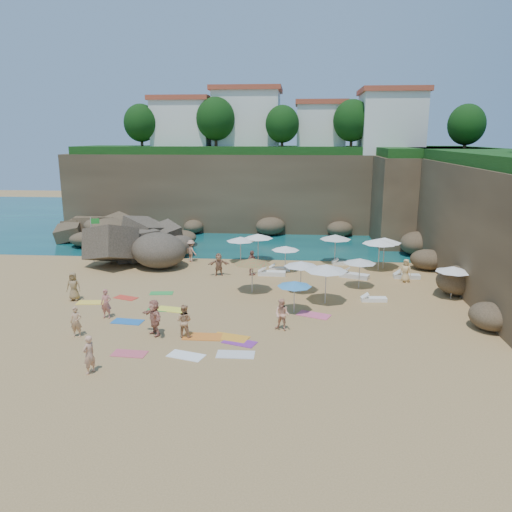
# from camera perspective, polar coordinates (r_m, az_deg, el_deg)

# --- Properties ---
(ground) EXTENTS (120.00, 120.00, 0.00)m
(ground) POSITION_cam_1_polar(r_m,az_deg,el_deg) (31.36, -4.12, -4.76)
(ground) COLOR tan
(ground) RESTS_ON ground
(seawater) EXTENTS (120.00, 120.00, 0.00)m
(seawater) POSITION_cam_1_polar(r_m,az_deg,el_deg) (60.39, 0.25, 4.17)
(seawater) COLOR #0C4751
(seawater) RESTS_ON ground
(cliff_back) EXTENTS (44.00, 8.00, 8.00)m
(cliff_back) POSITION_cam_1_polar(r_m,az_deg,el_deg) (54.78, 1.94, 7.42)
(cliff_back) COLOR brown
(cliff_back) RESTS_ON ground
(cliff_right) EXTENTS (8.00, 30.00, 8.00)m
(cliff_right) POSITION_cam_1_polar(r_m,az_deg,el_deg) (40.46, 25.47, 3.94)
(cliff_right) COLOR brown
(cliff_right) RESTS_ON ground
(cliff_corner) EXTENTS (10.00, 12.00, 8.00)m
(cliff_corner) POSITION_cam_1_polar(r_m,az_deg,el_deg) (51.24, 18.75, 6.29)
(cliff_corner) COLOR brown
(cliff_corner) RESTS_ON ground
(rock_promontory) EXTENTS (12.00, 7.00, 2.00)m
(rock_promontory) POSITION_cam_1_polar(r_m,az_deg,el_deg) (49.04, -14.01, 1.56)
(rock_promontory) COLOR brown
(rock_promontory) RESTS_ON ground
(clifftop_buildings) EXTENTS (28.48, 9.48, 7.00)m
(clifftop_buildings) POSITION_cam_1_polar(r_m,az_deg,el_deg) (55.24, 3.08, 14.98)
(clifftop_buildings) COLOR white
(clifftop_buildings) RESTS_ON cliff_back
(clifftop_trees) EXTENTS (35.60, 23.82, 4.40)m
(clifftop_trees) POSITION_cam_1_polar(r_m,az_deg,el_deg) (48.94, 5.04, 15.16)
(clifftop_trees) COLOR #11380F
(clifftop_trees) RESTS_ON ground
(marina_masts) EXTENTS (3.10, 0.10, 6.00)m
(marina_masts) POSITION_cam_1_polar(r_m,az_deg,el_deg) (63.45, -14.88, 6.90)
(marina_masts) COLOR white
(marina_masts) RESTS_ON ground
(rock_outcrop) EXTENTS (8.80, 7.62, 2.97)m
(rock_outcrop) POSITION_cam_1_polar(r_m,az_deg,el_deg) (41.59, -11.02, -0.39)
(rock_outcrop) COLOR brown
(rock_outcrop) RESTS_ON ground
(flag_pole) EXTENTS (0.69, 0.25, 3.63)m
(flag_pole) POSITION_cam_1_polar(r_m,az_deg,el_deg) (41.50, -18.11, 2.43)
(flag_pole) COLOR silver
(flag_pole) RESTS_ON ground
(parasol_0) EXTENTS (2.24, 2.24, 2.12)m
(parasol_0) POSITION_cam_1_polar(r_m,az_deg,el_deg) (39.33, -1.78, 1.96)
(parasol_0) COLOR silver
(parasol_0) RESTS_ON ground
(parasol_1) EXTENTS (2.36, 2.36, 2.24)m
(parasol_1) POSITION_cam_1_polar(r_m,az_deg,el_deg) (39.89, 0.24, 2.29)
(parasol_1) COLOR silver
(parasol_1) RESTS_ON ground
(parasol_2) EXTENTS (2.46, 2.46, 2.33)m
(parasol_2) POSITION_cam_1_polar(r_m,az_deg,el_deg) (39.60, 9.07, 2.17)
(parasol_2) COLOR silver
(parasol_2) RESTS_ON ground
(parasol_3) EXTENTS (2.57, 2.57, 2.43)m
(parasol_3) POSITION_cam_1_polar(r_m,az_deg,el_deg) (38.18, 13.96, 1.65)
(parasol_3) COLOR silver
(parasol_3) RESTS_ON ground
(parasol_4) EXTENTS (2.53, 2.53, 2.39)m
(parasol_4) POSITION_cam_1_polar(r_m,az_deg,el_deg) (38.85, 14.49, 1.77)
(parasol_4) COLOR silver
(parasol_4) RESTS_ON ground
(parasol_5) EXTENTS (2.06, 2.06, 1.95)m
(parasol_5) POSITION_cam_1_polar(r_m,az_deg,el_deg) (36.85, 3.38, 0.91)
(parasol_5) COLOR silver
(parasol_5) RESTS_ON ground
(parasol_6) EXTENTS (2.39, 2.39, 2.26)m
(parasol_6) POSITION_cam_1_polar(r_m,az_deg,el_deg) (31.76, -0.45, -0.59)
(parasol_6) COLOR silver
(parasol_6) RESTS_ON ground
(parasol_7) EXTENTS (2.20, 2.20, 2.08)m
(parasol_7) POSITION_cam_1_polar(r_m,az_deg,el_deg) (31.92, 5.18, -0.89)
(parasol_7) COLOR silver
(parasol_7) RESTS_ON ground
(parasol_8) EXTENTS (2.18, 2.18, 2.06)m
(parasol_8) POSITION_cam_1_polar(r_m,az_deg,el_deg) (32.90, 21.65, -1.41)
(parasol_8) COLOR silver
(parasol_8) RESTS_ON ground
(parasol_9) EXTENTS (2.12, 2.12, 2.01)m
(parasol_9) POSITION_cam_1_polar(r_m,az_deg,el_deg) (33.50, 11.80, -0.54)
(parasol_9) COLOR silver
(parasol_9) RESTS_ON ground
(parasol_10) EXTENTS (1.97, 1.97, 1.86)m
(parasol_10) POSITION_cam_1_polar(r_m,az_deg,el_deg) (28.30, 4.42, -3.18)
(parasol_10) COLOR silver
(parasol_10) RESTS_ON ground
(parasol_11) EXTENTS (2.56, 2.56, 2.42)m
(parasol_11) POSITION_cam_1_polar(r_m,az_deg,el_deg) (29.90, 8.03, -1.33)
(parasol_11) COLOR silver
(parasol_11) RESTS_ON ground
(lounger_0) EXTENTS (1.99, 0.68, 0.31)m
(lounger_0) POSITION_cam_1_polar(r_m,az_deg,el_deg) (36.17, 1.82, -1.98)
(lounger_0) COLOR white
(lounger_0) RESTS_ON ground
(lounger_1) EXTENTS (1.59, 0.58, 0.24)m
(lounger_1) POSITION_cam_1_polar(r_m,az_deg,el_deg) (37.51, 2.70, -1.48)
(lounger_1) COLOR white
(lounger_1) RESTS_ON ground
(lounger_2) EXTENTS (1.66, 0.73, 0.25)m
(lounger_2) POSITION_cam_1_polar(r_m,az_deg,el_deg) (39.74, 9.84, -0.80)
(lounger_2) COLOR silver
(lounger_2) RESTS_ON ground
(lounger_3) EXTENTS (2.16, 1.44, 0.32)m
(lounger_3) POSITION_cam_1_polar(r_m,az_deg,el_deg) (36.20, 11.17, -2.22)
(lounger_3) COLOR silver
(lounger_3) RESTS_ON ground
(lounger_4) EXTENTS (1.84, 0.62, 0.29)m
(lounger_4) POSITION_cam_1_polar(r_m,az_deg,el_deg) (37.00, 16.84, -2.24)
(lounger_4) COLOR silver
(lounger_4) RESTS_ON ground
(lounger_5) EXTENTS (1.58, 0.63, 0.24)m
(lounger_5) POSITION_cam_1_polar(r_m,az_deg,el_deg) (31.42, 13.31, -4.84)
(lounger_5) COLOR white
(lounger_5) RESTS_ON ground
(towel_0) EXTENTS (1.74, 1.00, 0.03)m
(towel_0) POSITION_cam_1_polar(r_m,az_deg,el_deg) (28.21, -14.47, -7.27)
(towel_0) COLOR blue
(towel_0) RESTS_ON ground
(towel_1) EXTENTS (1.64, 0.90, 0.03)m
(towel_1) POSITION_cam_1_polar(r_m,az_deg,el_deg) (24.26, -14.26, -10.76)
(towel_1) COLOR #D35262
(towel_1) RESTS_ON ground
(towel_2) EXTENTS (1.93, 0.97, 0.03)m
(towel_2) POSITION_cam_1_polar(r_m,az_deg,el_deg) (25.52, -6.14, -9.15)
(towel_2) COLOR orange
(towel_2) RESTS_ON ground
(towel_3) EXTENTS (1.56, 0.80, 0.03)m
(towel_3) POSITION_cam_1_polar(r_m,az_deg,el_deg) (29.72, -10.81, -6.00)
(towel_3) COLOR green
(towel_3) RESTS_ON ground
(towel_4) EXTENTS (1.74, 1.00, 0.03)m
(towel_4) POSITION_cam_1_polar(r_m,az_deg,el_deg) (31.96, -18.31, -5.06)
(towel_4) COLOR yellow
(towel_4) RESTS_ON ground
(towel_5) EXTENTS (1.85, 1.28, 0.03)m
(towel_5) POSITION_cam_1_polar(r_m,az_deg,el_deg) (23.56, -7.99, -11.22)
(towel_5) COLOR white
(towel_5) RESTS_ON ground
(towel_6) EXTENTS (1.81, 1.31, 0.03)m
(towel_6) POSITION_cam_1_polar(r_m,az_deg,el_deg) (24.74, -1.89, -9.84)
(towel_6) COLOR #832D92
(towel_6) RESTS_ON ground
(towel_7) EXTENTS (1.62, 1.19, 0.03)m
(towel_7) POSITION_cam_1_polar(r_m,az_deg,el_deg) (32.24, -14.66, -4.64)
(towel_7) COLOR red
(towel_7) RESTS_ON ground
(towel_9) EXTENTS (2.04, 1.54, 0.03)m
(towel_9) POSITION_cam_1_polar(r_m,az_deg,el_deg) (28.48, 6.62, -6.71)
(towel_9) COLOR #E55985
(towel_9) RESTS_ON ground
(towel_10) EXTENTS (1.99, 1.37, 0.03)m
(towel_10) POSITION_cam_1_polar(r_m,az_deg,el_deg) (25.31, -2.94, -9.29)
(towel_10) COLOR orange
(towel_10) RESTS_ON ground
(towel_11) EXTENTS (1.55, 0.91, 0.03)m
(towel_11) POSITION_cam_1_polar(r_m,az_deg,el_deg) (32.67, -10.75, -4.19)
(towel_11) COLOR green
(towel_11) RESTS_ON ground
(towel_12) EXTENTS (1.87, 1.18, 0.03)m
(towel_12) POSITION_cam_1_polar(r_m,az_deg,el_deg) (29.58, -9.68, -6.03)
(towel_12) COLOR #F8F441
(towel_12) RESTS_ON ground
(towel_13) EXTENTS (1.77, 0.90, 0.03)m
(towel_13) POSITION_cam_1_polar(r_m,az_deg,el_deg) (23.47, -2.35, -11.18)
(towel_13) COLOR silver
(towel_13) RESTS_ON ground
(person_stand_0) EXTENTS (0.61, 0.43, 1.58)m
(person_stand_0) POSITION_cam_1_polar(r_m,az_deg,el_deg) (26.70, -19.87, -7.08)
(person_stand_0) COLOR tan
(person_stand_0) RESTS_ON ground
(person_stand_1) EXTENTS (0.93, 0.79, 1.70)m
(person_stand_1) POSITION_cam_1_polar(r_m,az_deg,el_deg) (25.35, -8.22, -7.35)
(person_stand_1) COLOR tan
(person_stand_1) RESTS_ON ground
(person_stand_2) EXTENTS (1.18, 1.09, 1.77)m
(person_stand_2) POSITION_cam_1_polar(r_m,az_deg,el_deg) (40.26, -7.42, 0.58)
(person_stand_2) COLOR tan
(person_stand_2) RESTS_ON ground
(person_stand_3) EXTENTS (0.95, 1.14, 1.83)m
(person_stand_3) POSITION_cam_1_polar(r_m,az_deg,el_deg) (36.02, -0.50, -0.79)
(person_stand_3) COLOR #8E5547
(person_stand_3) RESTS_ON ground
(person_stand_4) EXTENTS (0.91, 0.75, 1.63)m
(person_stand_4) POSITION_cam_1_polar(r_m,az_deg,el_deg) (35.86, 16.74, -1.61)
(person_stand_4) COLOR #E3BA77
(person_stand_4) RESTS_ON ground
(person_stand_5) EXTENTS (1.58, 0.69, 1.64)m
(person_stand_5) POSITION_cam_1_polar(r_m,az_deg,el_deg) (36.07, -4.28, -0.96)
(person_stand_5) COLOR #A67253
(person_stand_5) RESTS_ON ground
(person_stand_6) EXTENTS (0.61, 0.73, 1.70)m
(person_stand_6) POSITION_cam_1_polar(r_m,az_deg,el_deg) (22.59, -18.55, -10.63)
(person_stand_6) COLOR tan
(person_stand_6) RESTS_ON ground
(person_lie_2) EXTENTS (1.06, 1.83, 0.46)m
(person_lie_2) POSITION_cam_1_polar(r_m,az_deg,el_deg) (32.67, -20.04, -4.39)
(person_lie_2) COLOR olive
(person_lie_2) RESTS_ON ground
(person_lie_3) EXTENTS (2.51, 2.51, 0.49)m
(person_lie_3) POSITION_cam_1_polar(r_m,az_deg,el_deg) (26.03, -11.49, -8.34)
(person_lie_3) COLOR tan
(person_lie_3) RESTS_ON ground
(person_lie_4) EXTENTS (0.61, 1.63, 0.39)m
(person_lie_4) POSITION_cam_1_polar(r_m,az_deg,el_deg) (29.01, -16.67, -6.45)
(person_lie_4) COLOR #BA6B5D
(person_lie_4) RESTS_ON ground
(person_lie_5) EXTENTS (1.37, 1.83, 0.63)m
(person_lie_5) POSITION_cam_1_polar(r_m,az_deg,el_deg) (26.12, 2.98, -7.84)
(person_lie_5) COLOR #F1AC89
(person_lie_5) RESTS_ON ground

